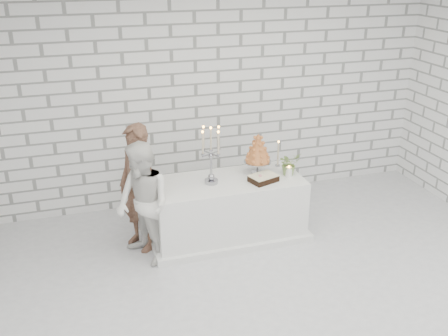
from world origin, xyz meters
TOP-DOWN VIEW (x-y plane):
  - ground at (0.00, 0.00)m, footprint 6.00×5.00m
  - wall_back at (0.00, 2.50)m, footprint 6.00×0.01m
  - cake_table at (-0.23, 1.35)m, footprint 1.80×0.80m
  - groom at (-1.29, 1.42)m, footprint 0.60×0.67m
  - bride at (-1.28, 1.11)m, footprint 0.76×0.84m
  - candelabra at (-0.44, 1.34)m, footprint 0.36×0.36m
  - croquembouche at (0.18, 1.45)m, footprint 0.42×0.42m
  - chocolate_cake at (0.17, 1.20)m, footprint 0.37×0.31m
  - pillar_candle at (0.51, 1.25)m, footprint 0.09×0.09m
  - extra_taper at (0.51, 1.59)m, footprint 0.07×0.07m
  - flowers at (0.54, 1.30)m, footprint 0.30×0.28m

SIDE VIEW (x-z plane):
  - ground at x=0.00m, z-range -0.01..0.01m
  - cake_table at x=-0.23m, z-range 0.00..0.75m
  - bride at x=-1.28m, z-range 0.00..1.41m
  - groom at x=-1.29m, z-range 0.00..1.53m
  - chocolate_cake at x=0.17m, z-range 0.75..0.83m
  - pillar_candle at x=0.51m, z-range 0.75..0.87m
  - flowers at x=0.54m, z-range 0.75..1.04m
  - extra_taper at x=0.51m, z-range 0.75..1.07m
  - croquembouche at x=0.18m, z-range 0.75..1.27m
  - candelabra at x=-0.44m, z-range 0.75..1.45m
  - wall_back at x=0.00m, z-range 0.00..3.00m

